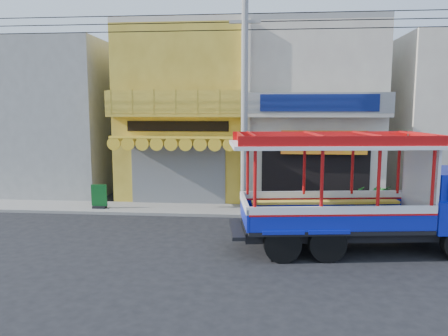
% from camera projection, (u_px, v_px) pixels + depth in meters
% --- Properties ---
extents(ground, '(90.00, 90.00, 0.00)m').
position_uv_depth(ground, '(270.00, 241.00, 14.31)').
color(ground, black).
rests_on(ground, ground).
extents(sidewalk, '(30.00, 2.00, 0.12)m').
position_uv_depth(sidewalk, '(268.00, 211.00, 18.25)').
color(sidewalk, slate).
rests_on(sidewalk, ground).
extents(shophouse_left, '(6.00, 7.50, 8.24)m').
position_uv_depth(shophouse_left, '(189.00, 113.00, 21.97)').
color(shophouse_left, '#B29127').
rests_on(shophouse_left, ground).
extents(shophouse_right, '(6.00, 6.75, 8.24)m').
position_uv_depth(shophouse_right, '(310.00, 113.00, 21.44)').
color(shophouse_right, '#BEAF9C').
rests_on(shophouse_right, ground).
extents(party_pilaster, '(0.35, 0.30, 8.00)m').
position_uv_depth(party_pilaster, '(246.00, 116.00, 18.65)').
color(party_pilaster, '#BEAF9C').
rests_on(party_pilaster, ground).
extents(filler_building_left, '(6.00, 6.00, 7.60)m').
position_uv_depth(filler_building_left, '(56.00, 119.00, 22.68)').
color(filler_building_left, gray).
rests_on(filler_building_left, ground).
extents(utility_pole, '(28.00, 0.26, 9.00)m').
position_uv_depth(utility_pole, '(248.00, 90.00, 16.97)').
color(utility_pole, gray).
rests_on(utility_pole, ground).
extents(songthaew_truck, '(7.92, 3.43, 3.58)m').
position_uv_depth(songthaew_truck, '(378.00, 195.00, 13.22)').
color(songthaew_truck, black).
rests_on(songthaew_truck, ground).
extents(green_sign, '(0.66, 0.32, 1.02)m').
position_uv_depth(green_sign, '(99.00, 198.00, 18.48)').
color(green_sign, black).
rests_on(green_sign, sidewalk).
extents(potted_plant_a, '(1.22, 1.26, 1.07)m').
position_uv_depth(potted_plant_a, '(352.00, 200.00, 17.59)').
color(potted_plant_a, '#17531B').
rests_on(potted_plant_a, sidewalk).
extents(potted_plant_b, '(0.67, 0.71, 1.02)m').
position_uv_depth(potted_plant_b, '(378.00, 200.00, 17.72)').
color(potted_plant_b, '#17531B').
rests_on(potted_plant_b, sidewalk).
extents(potted_plant_c, '(0.88, 0.88, 1.11)m').
position_uv_depth(potted_plant_c, '(384.00, 200.00, 17.59)').
color(potted_plant_c, '#17531B').
rests_on(potted_plant_c, sidewalk).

